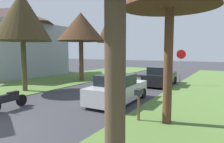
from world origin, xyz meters
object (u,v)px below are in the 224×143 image
stop_sign_far (181,59)px  street_tree_left_mid_a (22,16)px  street_tree_left_far (109,30)px  curbside_mailbox (139,96)px  parked_sedan_silver (117,89)px  street_tree_left_mid_b (81,27)px  parked_sedan_black (160,77)px  parked_motorcycle (9,100)px

stop_sign_far → street_tree_left_mid_a: 12.59m
street_tree_left_mid_a → street_tree_left_far: size_ratio=1.00×
stop_sign_far → curbside_mailbox: (0.46, -9.98, -1.12)m
stop_sign_far → street_tree_left_far: 10.05m
street_tree_left_far → parked_sedan_silver: (7.23, -10.90, -4.63)m
stop_sign_far → parked_sedan_silver: 8.06m
curbside_mailbox → street_tree_left_mid_b: bearing=140.0°
parked_sedan_black → street_tree_left_mid_a: bearing=-135.4°
street_tree_left_far → street_tree_left_mid_a: bearing=-89.8°
stop_sign_far → street_tree_left_mid_a: bearing=-137.1°
curbside_mailbox → street_tree_left_far: bearing=125.7°
stop_sign_far → parked_sedan_black: bearing=-147.9°
parked_motorcycle → curbside_mailbox: (6.10, 1.62, 0.57)m
stop_sign_far → street_tree_left_mid_a: (-8.95, -8.31, 3.04)m
street_tree_left_far → parked_sedan_silver: street_tree_left_far is taller
street_tree_left_mid_a → parked_sedan_silver: 8.50m
street_tree_left_mid_a → parked_sedan_black: 11.48m
stop_sign_far → curbside_mailbox: size_ratio=2.32×
street_tree_left_mid_a → street_tree_left_far: 11.49m
parked_sedan_silver → parked_sedan_black: 6.84m
parked_motorcycle → curbside_mailbox: size_ratio=1.62×
curbside_mailbox → stop_sign_far: bearing=92.7°
stop_sign_far → street_tree_left_far: (-8.99, 3.17, 3.17)m
street_tree_left_mid_b → parked_motorcycle: 10.85m
stop_sign_far → street_tree_left_mid_a: size_ratio=0.43×
stop_sign_far → street_tree_left_mid_b: 9.48m
parked_sedan_black → street_tree_left_mid_b: bearing=-169.3°
parked_sedan_silver → curbside_mailbox: parked_sedan_silver is taller
street_tree_left_far → curbside_mailbox: size_ratio=5.43×
parked_sedan_silver → parked_sedan_black: (0.33, 6.83, 0.00)m
parked_motorcycle → street_tree_left_mid_b: bearing=108.3°
street_tree_left_mid_a → parked_motorcycle: street_tree_left_mid_a is taller
parked_sedan_black → parked_sedan_silver: bearing=-92.7°
stop_sign_far → curbside_mailbox: 10.05m
street_tree_left_far → parked_sedan_black: (7.55, -4.07, -4.63)m
street_tree_left_mid_b → parked_sedan_black: (7.29, 1.38, -4.38)m
parked_sedan_silver → street_tree_left_mid_a: bearing=-175.3°
street_tree_left_mid_b → parked_sedan_silver: street_tree_left_mid_b is taller
street_tree_left_far → parked_sedan_black: street_tree_left_far is taller
street_tree_left_mid_a → parked_sedan_black: street_tree_left_mid_a is taller
stop_sign_far → parked_sedan_silver: bearing=-102.8°
parked_motorcycle → parked_sedan_silver: bearing=45.0°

